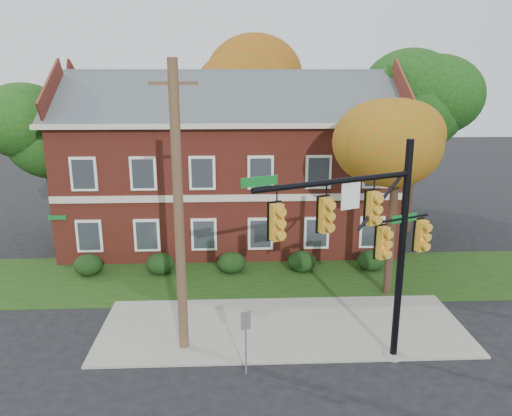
{
  "coord_description": "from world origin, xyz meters",
  "views": [
    {
      "loc": [
        -1.81,
        -16.42,
        9.56
      ],
      "look_at": [
        -0.95,
        3.0,
        4.31
      ],
      "focal_mm": 35.0,
      "sensor_mm": 36.0,
      "label": 1
    }
  ],
  "objects_px": {
    "apartment_building": "(231,156)",
    "hedge_right": "(302,261)",
    "hedge_far_left": "(88,265)",
    "utility_pole": "(179,212)",
    "hedge_far_right": "(371,260)",
    "tree_near_right": "(404,146)",
    "tree_left_rear": "(48,129)",
    "hedge_left": "(160,264)",
    "tree_right_rear": "(424,99)",
    "sign_post": "(246,332)",
    "tree_far_rear": "(250,84)",
    "hedge_center": "(232,263)",
    "traffic_signal": "(370,234)"
  },
  "relations": [
    {
      "from": "hedge_right",
      "to": "hedge_far_right",
      "type": "relative_size",
      "value": 1.0
    },
    {
      "from": "hedge_far_right",
      "to": "tree_left_rear",
      "type": "relative_size",
      "value": 0.16
    },
    {
      "from": "hedge_left",
      "to": "hedge_center",
      "type": "relative_size",
      "value": 1.0
    },
    {
      "from": "hedge_left",
      "to": "traffic_signal",
      "type": "distance_m",
      "value": 12.34
    },
    {
      "from": "hedge_left",
      "to": "sign_post",
      "type": "relative_size",
      "value": 0.62
    },
    {
      "from": "apartment_building",
      "to": "tree_left_rear",
      "type": "xyz_separation_m",
      "value": [
        -9.73,
        -1.12,
        1.69
      ]
    },
    {
      "from": "tree_near_right",
      "to": "sign_post",
      "type": "relative_size",
      "value": 3.81
    },
    {
      "from": "tree_far_rear",
      "to": "utility_pole",
      "type": "relative_size",
      "value": 1.15
    },
    {
      "from": "tree_far_rear",
      "to": "hedge_left",
      "type": "bearing_deg",
      "value": -110.29
    },
    {
      "from": "tree_far_rear",
      "to": "hedge_right",
      "type": "bearing_deg",
      "value": -80.64
    },
    {
      "from": "tree_left_rear",
      "to": "utility_pole",
      "type": "distance_m",
      "value": 13.82
    },
    {
      "from": "apartment_building",
      "to": "hedge_right",
      "type": "relative_size",
      "value": 13.43
    },
    {
      "from": "hedge_left",
      "to": "tree_far_rear",
      "type": "height_order",
      "value": "tree_far_rear"
    },
    {
      "from": "hedge_left",
      "to": "tree_far_rear",
      "type": "distance_m",
      "value": 16.25
    },
    {
      "from": "hedge_center",
      "to": "sign_post",
      "type": "bearing_deg",
      "value": -86.71
    },
    {
      "from": "hedge_right",
      "to": "utility_pole",
      "type": "height_order",
      "value": "utility_pole"
    },
    {
      "from": "hedge_center",
      "to": "traffic_signal",
      "type": "xyz_separation_m",
      "value": [
        4.39,
        -8.51,
        4.2
      ]
    },
    {
      "from": "hedge_left",
      "to": "tree_near_right",
      "type": "height_order",
      "value": "tree_near_right"
    },
    {
      "from": "tree_left_rear",
      "to": "traffic_signal",
      "type": "relative_size",
      "value": 1.17
    },
    {
      "from": "hedge_center",
      "to": "traffic_signal",
      "type": "distance_m",
      "value": 10.45
    },
    {
      "from": "hedge_far_left",
      "to": "utility_pole",
      "type": "bearing_deg",
      "value": -52.74
    },
    {
      "from": "tree_right_rear",
      "to": "utility_pole",
      "type": "bearing_deg",
      "value": -134.78
    },
    {
      "from": "hedge_right",
      "to": "tree_far_rear",
      "type": "relative_size",
      "value": 0.12
    },
    {
      "from": "hedge_far_left",
      "to": "utility_pole",
      "type": "xyz_separation_m",
      "value": [
        5.32,
        -6.99,
        4.57
      ]
    },
    {
      "from": "sign_post",
      "to": "tree_near_right",
      "type": "bearing_deg",
      "value": 23.09
    },
    {
      "from": "apartment_building",
      "to": "sign_post",
      "type": "xyz_separation_m",
      "value": [
        0.5,
        -13.95,
        -3.46
      ]
    },
    {
      "from": "hedge_right",
      "to": "tree_near_right",
      "type": "distance_m",
      "value": 7.72
    },
    {
      "from": "tree_left_rear",
      "to": "tree_right_rear",
      "type": "xyz_separation_m",
      "value": [
        21.05,
        1.97,
        1.44
      ]
    },
    {
      "from": "hedge_left",
      "to": "tree_right_rear",
      "type": "distance_m",
      "value": 17.74
    },
    {
      "from": "utility_pole",
      "to": "tree_near_right",
      "type": "bearing_deg",
      "value": 19.12
    },
    {
      "from": "hedge_center",
      "to": "hedge_far_right",
      "type": "relative_size",
      "value": 1.0
    },
    {
      "from": "hedge_left",
      "to": "hedge_center",
      "type": "distance_m",
      "value": 3.5
    },
    {
      "from": "hedge_right",
      "to": "tree_right_rear",
      "type": "xyz_separation_m",
      "value": [
        7.81,
        6.11,
        7.6
      ]
    },
    {
      "from": "hedge_right",
      "to": "hedge_center",
      "type": "bearing_deg",
      "value": 180.0
    },
    {
      "from": "apartment_building",
      "to": "hedge_far_right",
      "type": "xyz_separation_m",
      "value": [
        7.0,
        -5.25,
        -4.46
      ]
    },
    {
      "from": "tree_left_rear",
      "to": "tree_near_right",
      "type": "bearing_deg",
      "value": -22.36
    },
    {
      "from": "hedge_far_left",
      "to": "hedge_far_right",
      "type": "height_order",
      "value": "same"
    },
    {
      "from": "apartment_building",
      "to": "hedge_left",
      "type": "distance_m",
      "value": 7.73
    },
    {
      "from": "hedge_far_right",
      "to": "utility_pole",
      "type": "bearing_deg",
      "value": -141.17
    },
    {
      "from": "tree_far_rear",
      "to": "traffic_signal",
      "type": "height_order",
      "value": "tree_far_rear"
    },
    {
      "from": "hedge_far_right",
      "to": "traffic_signal",
      "type": "distance_m",
      "value": 9.84
    },
    {
      "from": "tree_far_rear",
      "to": "utility_pole",
      "type": "bearing_deg",
      "value": -98.57
    },
    {
      "from": "tree_right_rear",
      "to": "apartment_building",
      "type": "bearing_deg",
      "value": -175.67
    },
    {
      "from": "hedge_far_right",
      "to": "hedge_right",
      "type": "bearing_deg",
      "value": 180.0
    },
    {
      "from": "hedge_right",
      "to": "hedge_far_right",
      "type": "bearing_deg",
      "value": 0.0
    },
    {
      "from": "tree_left_rear",
      "to": "tree_far_rear",
      "type": "distance_m",
      "value": 14.4
    },
    {
      "from": "hedge_far_left",
      "to": "hedge_right",
      "type": "bearing_deg",
      "value": 0.0
    },
    {
      "from": "hedge_right",
      "to": "tree_left_rear",
      "type": "distance_m",
      "value": 15.17
    },
    {
      "from": "traffic_signal",
      "to": "tree_left_rear",
      "type": "bearing_deg",
      "value": 114.47
    },
    {
      "from": "hedge_far_right",
      "to": "tree_near_right",
      "type": "distance_m",
      "value": 6.77
    }
  ]
}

